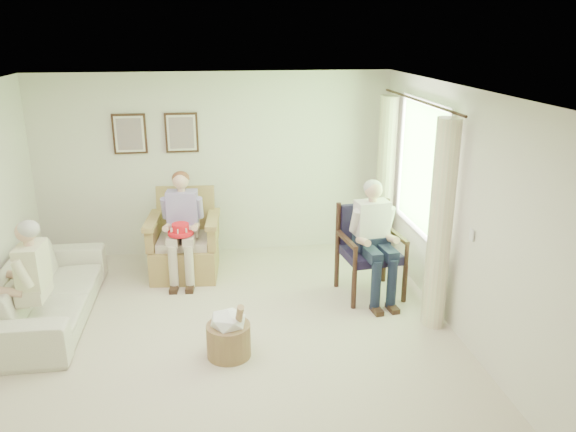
# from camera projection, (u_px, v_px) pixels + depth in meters

# --- Properties ---
(floor) EXTENTS (5.50, 5.50, 0.00)m
(floor) POSITION_uv_depth(u_px,v_px,m) (225.00, 348.00, 5.82)
(floor) COLOR beige
(floor) RESTS_ON ground
(back_wall) EXTENTS (5.00, 0.04, 2.60)m
(back_wall) POSITION_uv_depth(u_px,v_px,m) (216.00, 165.00, 7.99)
(back_wall) COLOR silver
(back_wall) RESTS_ON ground
(front_wall) EXTENTS (5.00, 0.04, 2.60)m
(front_wall) POSITION_uv_depth(u_px,v_px,m) (232.00, 415.00, 2.82)
(front_wall) COLOR silver
(front_wall) RESTS_ON ground
(right_wall) EXTENTS (0.04, 5.50, 2.60)m
(right_wall) POSITION_uv_depth(u_px,v_px,m) (466.00, 219.00, 5.73)
(right_wall) COLOR silver
(right_wall) RESTS_ON ground
(ceiling) EXTENTS (5.00, 5.50, 0.02)m
(ceiling) POSITION_uv_depth(u_px,v_px,m) (214.00, 93.00, 4.99)
(ceiling) COLOR white
(ceiling) RESTS_ON back_wall
(window) EXTENTS (0.13, 2.50, 1.63)m
(window) POSITION_uv_depth(u_px,v_px,m) (422.00, 165.00, 6.76)
(window) COLOR #2D6B23
(window) RESTS_ON right_wall
(curtain_left) EXTENTS (0.34, 0.34, 2.30)m
(curtain_left) POSITION_uv_depth(u_px,v_px,m) (440.00, 226.00, 5.96)
(curtain_left) COLOR beige
(curtain_left) RESTS_ON ground
(curtain_right) EXTENTS (0.34, 0.34, 2.30)m
(curtain_right) POSITION_uv_depth(u_px,v_px,m) (385.00, 180.00, 7.80)
(curtain_right) COLOR beige
(curtain_right) RESTS_ON ground
(framed_print_left) EXTENTS (0.45, 0.05, 0.55)m
(framed_print_left) POSITION_uv_depth(u_px,v_px,m) (130.00, 134.00, 7.65)
(framed_print_left) COLOR #382114
(framed_print_left) RESTS_ON back_wall
(framed_print_right) EXTENTS (0.45, 0.05, 0.55)m
(framed_print_right) POSITION_uv_depth(u_px,v_px,m) (182.00, 133.00, 7.74)
(framed_print_right) COLOR #382114
(framed_print_right) RESTS_ON back_wall
(wicker_armchair) EXTENTS (0.88, 0.88, 1.13)m
(wicker_armchair) POSITION_uv_depth(u_px,v_px,m) (185.00, 248.00, 7.50)
(wicker_armchair) COLOR #A8914F
(wicker_armchair) RESTS_ON ground
(wood_armchair) EXTENTS (0.71, 0.67, 1.09)m
(wood_armchair) POSITION_uv_depth(u_px,v_px,m) (369.00, 246.00, 6.91)
(wood_armchair) COLOR black
(wood_armchair) RESTS_ON ground
(sofa) EXTENTS (2.29, 0.89, 0.67)m
(sofa) POSITION_uv_depth(u_px,v_px,m) (48.00, 291.00, 6.33)
(sofa) COLOR silver
(sofa) RESTS_ON ground
(person_wicker) EXTENTS (0.40, 0.62, 1.39)m
(person_wicker) POSITION_uv_depth(u_px,v_px,m) (182.00, 219.00, 7.21)
(person_wicker) COLOR #C2B29C
(person_wicker) RESTS_ON ground
(person_dark) EXTENTS (0.40, 0.63, 1.43)m
(person_dark) POSITION_uv_depth(u_px,v_px,m) (374.00, 232.00, 6.66)
(person_dark) COLOR #171F34
(person_dark) RESTS_ON ground
(person_sofa) EXTENTS (0.42, 0.62, 1.31)m
(person_sofa) POSITION_uv_depth(u_px,v_px,m) (28.00, 276.00, 5.69)
(person_sofa) COLOR beige
(person_sofa) RESTS_ON ground
(red_hat) EXTENTS (0.32, 0.32, 0.14)m
(red_hat) POSITION_uv_depth(u_px,v_px,m) (181.00, 230.00, 7.04)
(red_hat) COLOR red
(red_hat) RESTS_ON person_wicker
(hatbox) EXTENTS (0.52, 0.52, 0.65)m
(hatbox) POSITION_uv_depth(u_px,v_px,m) (229.00, 333.00, 5.61)
(hatbox) COLOR tan
(hatbox) RESTS_ON ground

